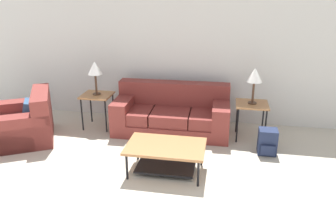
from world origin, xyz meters
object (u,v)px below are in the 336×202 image
Objects in this scene: side_table_right at (252,107)px; armchair at (24,123)px; coffee_table at (166,152)px; backpack at (267,142)px; couch at (172,115)px; table_lamp_left at (95,69)px; side_table_left at (97,98)px; table_lamp_right at (255,76)px.

armchair is at bearing -168.99° from side_table_right.
coffee_table is (2.48, -0.58, 0.01)m from armchair.
backpack is (3.90, 0.20, -0.09)m from armchair.
armchair is (-2.34, -0.77, -0.01)m from couch.
table_lamp_left reaches higher than coffee_table.
backpack is (0.23, -0.51, -0.35)m from side_table_right.
side_table_left is at bearing 35.37° from armchair.
table_lamp_right is (2.66, 0.00, 0.53)m from side_table_left.
side_table_right is 0.53m from table_lamp_right.
side_table_right is at bearing -63.43° from table_lamp_right.
side_table_left is at bearing -177.49° from couch.
armchair is 3.82m from table_lamp_right.
couch is 1.36m from coffee_table.
side_table_right is at bearing 0.00° from side_table_left.
table_lamp_left is at bearing 169.91° from backpack.
backpack is at bearing -66.15° from table_lamp_right.
coffee_table is 1.98m from side_table_left.
table_lamp_right is 1.49× the size of backpack.
backpack is at bearing -20.16° from couch.
table_lamp_right is (-0.00, 0.00, 0.53)m from side_table_right.
table_lamp_left is at bearing 35.37° from armchair.
armchair is at bearing -144.63° from side_table_left.
couch is 1.36m from side_table_right.
side_table_left is at bearing -116.57° from table_lamp_left.
couch is 1.45× the size of armchair.
side_table_left is at bearing 180.00° from side_table_right.
coffee_table is 1.62m from backpack.
armchair is at bearing -168.99° from table_lamp_right.
table_lamp_right reaches higher than side_table_right.
side_table_left is (-1.47, 1.30, 0.25)m from coffee_table.
backpack is at bearing 28.96° from coffee_table.
coffee_table is 1.78m from side_table_right.
armchair is 1.29× the size of coffee_table.
side_table_left is 2.96m from backpack.
table_lamp_right is at bearing 113.85° from backpack.
couch is 3.36× the size of table_lamp_right.
side_table_left is (-1.33, -0.06, 0.25)m from couch.
side_table_left reaches higher than coffee_table.
side_table_left is at bearing 169.91° from backpack.
coffee_table is at bearing -151.04° from backpack.
couch is at bearing 2.51° from side_table_left.
coffee_table is at bearing -13.26° from armchair.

